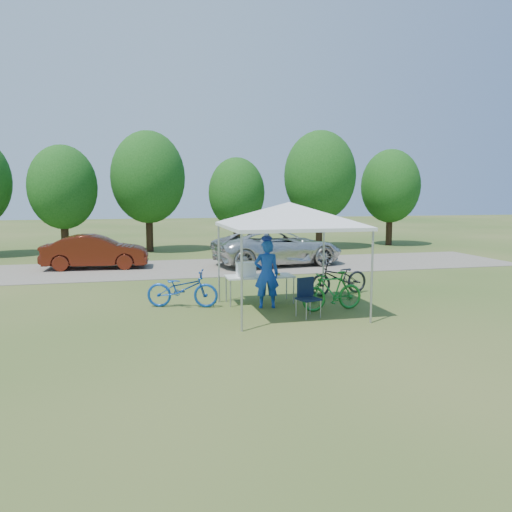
# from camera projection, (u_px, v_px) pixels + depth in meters

# --- Properties ---
(ground) EXTENTS (100.00, 100.00, 0.00)m
(ground) POSITION_uv_depth(u_px,v_px,m) (288.00, 312.00, 12.47)
(ground) COLOR #2D5119
(ground) RESTS_ON ground
(gravel_strip) EXTENTS (24.00, 5.00, 0.02)m
(gravel_strip) POSITION_uv_depth(u_px,v_px,m) (230.00, 266.00, 20.19)
(gravel_strip) COLOR gray
(gravel_strip) RESTS_ON ground
(canopy) EXTENTS (4.53, 4.53, 3.00)m
(canopy) POSITION_uv_depth(u_px,v_px,m) (289.00, 205.00, 12.14)
(canopy) COLOR #A5A5AA
(canopy) RESTS_ON ground
(treeline) EXTENTS (24.89, 4.28, 6.30)m
(treeline) POSITION_uv_depth(u_px,v_px,m) (202.00, 182.00, 25.52)
(treeline) COLOR #382314
(treeline) RESTS_ON ground
(folding_table) EXTENTS (1.82, 0.76, 0.75)m
(folding_table) POSITION_uv_depth(u_px,v_px,m) (260.00, 277.00, 13.40)
(folding_table) COLOR white
(folding_table) RESTS_ON ground
(folding_chair) EXTENTS (0.58, 0.61, 0.92)m
(folding_chair) POSITION_uv_depth(u_px,v_px,m) (307.00, 294.00, 11.96)
(folding_chair) COLOR black
(folding_chair) RESTS_ON ground
(cooler) EXTENTS (0.51, 0.35, 0.37)m
(cooler) POSITION_uv_depth(u_px,v_px,m) (246.00, 269.00, 13.28)
(cooler) COLOR white
(cooler) RESTS_ON folding_table
(ice_cream_cup) EXTENTS (0.07, 0.07, 0.06)m
(ice_cream_cup) POSITION_uv_depth(u_px,v_px,m) (279.00, 274.00, 13.46)
(ice_cream_cup) COLOR gold
(ice_cream_cup) RESTS_ON folding_table
(cyclist) EXTENTS (0.71, 0.52, 1.76)m
(cyclist) POSITION_uv_depth(u_px,v_px,m) (267.00, 274.00, 12.80)
(cyclist) COLOR #1641B4
(cyclist) RESTS_ON ground
(bike_blue) EXTENTS (1.95, 1.13, 0.97)m
(bike_blue) POSITION_uv_depth(u_px,v_px,m) (182.00, 289.00, 12.92)
(bike_blue) COLOR #1244A1
(bike_blue) RESTS_ON ground
(bike_green) EXTENTS (1.69, 0.64, 0.99)m
(bike_green) POSITION_uv_depth(u_px,v_px,m) (332.00, 291.00, 12.54)
(bike_green) COLOR #1A7827
(bike_green) RESTS_ON ground
(bike_dark) EXTENTS (2.05, 1.11, 1.02)m
(bike_dark) POSITION_uv_depth(u_px,v_px,m) (339.00, 277.00, 14.50)
(bike_dark) COLOR black
(bike_dark) RESTS_ON ground
(minivan) EXTENTS (5.64, 3.16, 1.49)m
(minivan) POSITION_uv_depth(u_px,v_px,m) (278.00, 247.00, 20.51)
(minivan) COLOR silver
(minivan) RESTS_ON gravel_strip
(sedan) EXTENTS (4.08, 1.61, 1.32)m
(sedan) POSITION_uv_depth(u_px,v_px,m) (96.00, 252.00, 19.54)
(sedan) COLOR #561B0E
(sedan) RESTS_ON gravel_strip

